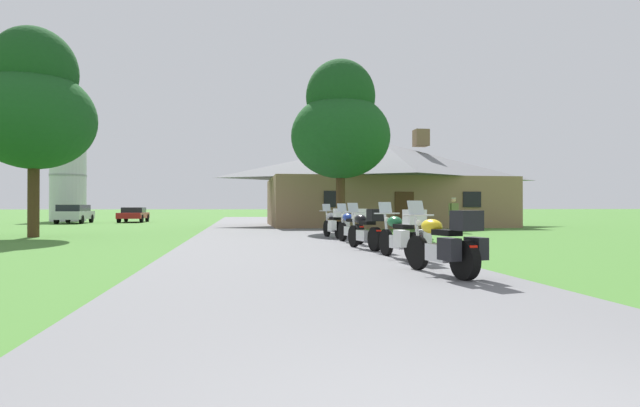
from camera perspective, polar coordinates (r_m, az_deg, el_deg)
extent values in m
plane|color=#42752D|center=(21.95, -5.44, -3.62)|extent=(500.00, 500.00, 0.00)
cube|color=slate|center=(19.95, -5.09, -3.86)|extent=(6.40, 80.00, 0.06)
cylinder|color=black|center=(9.65, 10.99, -5.48)|extent=(0.23, 0.65, 0.64)
cylinder|color=black|center=(8.45, 16.08, -6.19)|extent=(0.28, 0.66, 0.64)
cube|color=silver|center=(9.02, 13.43, -5.45)|extent=(0.36, 0.60, 0.30)
ellipsoid|color=gold|center=(9.21, 12.53, -2.54)|extent=(0.40, 0.57, 0.26)
cube|color=black|center=(8.83, 14.15, -3.21)|extent=(0.38, 0.56, 0.10)
cylinder|color=silver|center=(9.58, 11.11, -1.32)|extent=(0.65, 0.16, 0.03)
cylinder|color=silver|center=(9.62, 10.98, -3.34)|extent=(0.11, 0.24, 0.73)
cube|color=#B2BCC6|center=(9.66, 10.80, -0.48)|extent=(0.34, 0.17, 0.27)
sphere|color=silver|center=(9.58, 11.11, -2.16)|extent=(0.11, 0.11, 0.11)
cube|color=black|center=(8.37, 16.27, -1.86)|extent=(0.46, 0.43, 0.32)
cube|color=red|center=(8.26, 16.98, -4.77)|extent=(0.14, 0.06, 0.06)
cylinder|color=silver|center=(8.80, 15.58, -6.61)|extent=(0.18, 0.55, 0.07)
cube|color=black|center=(8.33, 14.42, -5.04)|extent=(0.27, 0.43, 0.36)
cube|color=black|center=(8.63, 17.27, -4.87)|extent=(0.27, 0.43, 0.36)
cylinder|color=black|center=(12.31, 7.51, -4.38)|extent=(0.19, 0.65, 0.64)
cylinder|color=black|center=(11.01, 10.54, -4.85)|extent=(0.23, 0.65, 0.64)
cube|color=silver|center=(11.63, 8.98, -4.31)|extent=(0.33, 0.59, 0.30)
ellipsoid|color=#195B33|center=(11.84, 8.45, -2.06)|extent=(0.36, 0.55, 0.26)
cube|color=black|center=(11.43, 9.41, -2.57)|extent=(0.34, 0.55, 0.10)
cylinder|color=silver|center=(12.24, 7.59, -1.12)|extent=(0.66, 0.11, 0.03)
cylinder|color=silver|center=(12.29, 7.51, -2.70)|extent=(0.09, 0.24, 0.73)
cube|color=#B2BCC6|center=(12.33, 7.40, -0.47)|extent=(0.33, 0.15, 0.27)
sphere|color=silver|center=(12.24, 7.59, -1.78)|extent=(0.11, 0.11, 0.11)
cube|color=silver|center=(10.93, 10.65, -1.52)|extent=(0.44, 0.41, 0.32)
cube|color=red|center=(10.80, 11.07, -3.74)|extent=(0.14, 0.05, 0.06)
cylinder|color=silver|center=(11.36, 10.45, -5.21)|extent=(0.14, 0.55, 0.07)
cube|color=silver|center=(10.92, 9.20, -3.94)|extent=(0.25, 0.42, 0.36)
cube|color=silver|center=(11.16, 11.62, -3.86)|extent=(0.25, 0.42, 0.36)
cylinder|color=black|center=(14.79, 3.85, -3.71)|extent=(0.22, 0.65, 0.64)
cylinder|color=black|center=(13.48, 6.26, -4.03)|extent=(0.27, 0.66, 0.64)
cube|color=silver|center=(14.11, 5.03, -3.63)|extent=(0.36, 0.60, 0.30)
ellipsoid|color=black|center=(14.32, 4.60, -1.78)|extent=(0.39, 0.57, 0.26)
cube|color=black|center=(13.91, 5.37, -2.19)|extent=(0.37, 0.56, 0.10)
cylinder|color=silver|center=(14.72, 3.91, -1.00)|extent=(0.66, 0.15, 0.03)
cylinder|color=silver|center=(14.77, 3.85, -2.32)|extent=(0.10, 0.24, 0.73)
cube|color=#B2BCC6|center=(14.82, 3.76, -0.46)|extent=(0.33, 0.16, 0.27)
sphere|color=silver|center=(14.73, 3.91, -1.55)|extent=(0.11, 0.11, 0.11)
cube|color=black|center=(13.41, 6.35, -1.32)|extent=(0.46, 0.43, 0.32)
cube|color=red|center=(13.27, 6.67, -3.12)|extent=(0.14, 0.05, 0.06)
cylinder|color=silver|center=(13.83, 6.21, -4.36)|extent=(0.17, 0.55, 0.07)
cylinder|color=black|center=(17.35, 2.56, -3.22)|extent=(0.21, 0.65, 0.64)
cylinder|color=black|center=(16.02, 4.42, -3.46)|extent=(0.26, 0.66, 0.64)
cube|color=silver|center=(16.66, 3.48, -3.13)|extent=(0.35, 0.60, 0.30)
ellipsoid|color=#1E3899|center=(16.89, 3.15, -1.57)|extent=(0.38, 0.56, 0.26)
cube|color=black|center=(16.46, 3.74, -1.91)|extent=(0.36, 0.56, 0.10)
cylinder|color=silver|center=(17.29, 2.61, -0.91)|extent=(0.66, 0.14, 0.03)
cylinder|color=silver|center=(17.34, 2.56, -2.03)|extent=(0.10, 0.24, 0.73)
cube|color=#B2BCC6|center=(17.39, 2.49, -0.45)|extent=(0.33, 0.16, 0.27)
sphere|color=silver|center=(17.30, 2.61, -1.38)|extent=(0.11, 0.11, 0.11)
cube|color=silver|center=(15.95, 4.49, -1.17)|extent=(0.45, 0.42, 0.32)
cube|color=red|center=(15.81, 4.73, -2.68)|extent=(0.14, 0.05, 0.06)
cylinder|color=silver|center=(16.37, 4.43, -3.74)|extent=(0.16, 0.55, 0.07)
cylinder|color=black|center=(19.94, 0.79, -2.86)|extent=(0.21, 0.65, 0.64)
cylinder|color=black|center=(18.58, 2.20, -3.03)|extent=(0.25, 0.66, 0.64)
cube|color=silver|center=(19.24, 1.49, -2.77)|extent=(0.34, 0.59, 0.30)
ellipsoid|color=#B2B5BC|center=(19.47, 1.23, -1.41)|extent=(0.38, 0.56, 0.26)
cube|color=black|center=(19.04, 1.69, -1.71)|extent=(0.36, 0.56, 0.10)
cylinder|color=silver|center=(19.89, 0.82, -0.84)|extent=(0.66, 0.13, 0.03)
cylinder|color=silver|center=(19.93, 0.79, -1.82)|extent=(0.10, 0.24, 0.73)
cube|color=#B2BCC6|center=(19.98, 0.73, -0.44)|extent=(0.33, 0.16, 0.27)
sphere|color=silver|center=(19.89, 0.82, -1.25)|extent=(0.11, 0.11, 0.11)
cube|color=silver|center=(18.52, 2.25, -1.06)|extent=(0.45, 0.42, 0.32)
cube|color=red|center=(18.37, 2.44, -2.37)|extent=(0.14, 0.05, 0.06)
cylinder|color=silver|center=(18.94, 2.27, -3.29)|extent=(0.15, 0.55, 0.07)
cube|color=silver|center=(18.54, 1.39, -2.48)|extent=(0.26, 0.43, 0.36)
cube|color=silver|center=(18.71, 2.90, -2.46)|extent=(0.26, 0.43, 0.36)
cube|color=#896B4C|center=(32.98, 7.12, 0.11)|extent=(14.52, 8.71, 3.05)
pyramid|color=slate|center=(33.11, 7.11, 4.82)|extent=(15.39, 9.23, 2.40)
cube|color=brown|center=(34.10, 11.37, 7.29)|extent=(0.90, 0.90, 1.10)
cube|color=#472D19|center=(28.79, 9.54, -0.76)|extent=(1.10, 0.08, 2.10)
cube|color=black|center=(27.77, 1.56, 0.51)|extent=(1.10, 0.06, 0.90)
cube|color=black|center=(30.33, 16.84, 0.45)|extent=(1.10, 0.06, 0.90)
cylinder|color=black|center=(25.07, 14.73, -2.23)|extent=(0.14, 0.14, 0.86)
cylinder|color=black|center=(25.16, 15.08, -2.22)|extent=(0.14, 0.14, 0.86)
cube|color=#5B6638|center=(25.10, 14.90, -0.60)|extent=(0.39, 0.27, 0.56)
cylinder|color=#5B6638|center=(24.98, 14.46, -0.65)|extent=(0.09, 0.09, 0.58)
cylinder|color=#5B6638|center=(25.23, 15.34, -0.64)|extent=(0.09, 0.09, 0.58)
sphere|color=tan|center=(25.10, 14.90, 0.36)|extent=(0.21, 0.21, 0.21)
cylinder|color=#B2AD99|center=(25.10, 14.90, 0.59)|extent=(0.22, 0.22, 0.05)
cylinder|color=#422D19|center=(24.38, 2.34, 0.62)|extent=(0.44, 0.44, 3.34)
ellipsoid|color=#194C1E|center=(24.61, 2.34, 7.60)|extent=(4.81, 4.81, 4.09)
ellipsoid|color=#16441B|center=(24.95, 2.34, 11.98)|extent=(3.37, 3.37, 3.61)
cylinder|color=#422D19|center=(23.62, -29.71, 0.92)|extent=(0.44, 0.44, 3.51)
ellipsoid|color=#194C1E|center=(23.89, -29.68, 8.34)|extent=(4.84, 4.84, 4.11)
ellipsoid|color=#16441B|center=(24.26, -29.66, 12.86)|extent=(3.39, 3.39, 3.63)
cylinder|color=#B2B7BC|center=(48.98, -26.64, 2.86)|extent=(2.94, 2.94, 7.96)
cone|color=#999EA3|center=(49.41, -26.62, 7.90)|extent=(3.00, 3.00, 0.73)
cylinder|color=gray|center=(48.98, -26.64, 2.86)|extent=(3.03, 3.03, 0.15)
cube|color=#ADAFB7|center=(42.23, -26.05, -1.19)|extent=(2.04, 4.68, 0.60)
cube|color=black|center=(42.04, -26.12, -0.46)|extent=(1.76, 3.29, 0.48)
cylinder|color=black|center=(43.83, -26.65, -1.55)|extent=(0.25, 0.65, 0.64)
cylinder|color=black|center=(43.42, -24.49, -1.57)|extent=(0.25, 0.65, 0.64)
cylinder|color=black|center=(41.09, -27.69, -1.63)|extent=(0.25, 0.65, 0.64)
cylinder|color=black|center=(40.65, -25.40, -1.65)|extent=(0.25, 0.65, 0.64)
cube|color=maroon|center=(43.45, -20.37, -1.28)|extent=(1.89, 4.22, 0.46)
cube|color=black|center=(43.55, -20.34, -0.69)|extent=(1.64, 1.91, 0.42)
cylinder|color=black|center=(44.90, -21.12, -1.54)|extent=(0.23, 0.64, 0.64)
cylinder|color=black|center=(44.59, -18.99, -1.55)|extent=(0.23, 0.64, 0.64)
cylinder|color=black|center=(42.35, -21.83, -1.61)|extent=(0.23, 0.64, 0.64)
cylinder|color=black|center=(42.03, -19.57, -1.62)|extent=(0.23, 0.64, 0.64)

